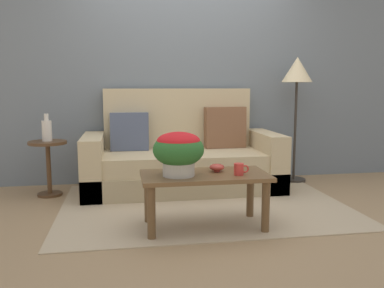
{
  "coord_description": "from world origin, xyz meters",
  "views": [
    {
      "loc": [
        -0.74,
        -3.55,
        1.13
      ],
      "look_at": [
        -0.11,
        0.15,
        0.59
      ],
      "focal_mm": 38.26,
      "sensor_mm": 36.0,
      "label": 1
    }
  ],
  "objects_px": {
    "couch": "(182,159)",
    "coffee_table": "(205,183)",
    "floor_lamp": "(297,78)",
    "snack_bowl": "(216,167)",
    "side_table": "(48,158)",
    "coffee_mug": "(239,169)",
    "table_vase": "(47,130)",
    "potted_plant": "(178,150)"
  },
  "relations": [
    {
      "from": "couch",
      "to": "coffee_table",
      "type": "bearing_deg",
      "value": -90.04
    },
    {
      "from": "floor_lamp",
      "to": "snack_bowl",
      "type": "height_order",
      "value": "floor_lamp"
    },
    {
      "from": "couch",
      "to": "side_table",
      "type": "distance_m",
      "value": 1.4
    },
    {
      "from": "coffee_mug",
      "to": "snack_bowl",
      "type": "distance_m",
      "value": 0.21
    },
    {
      "from": "couch",
      "to": "snack_bowl",
      "type": "xyz_separation_m",
      "value": [
        0.11,
        -1.22,
        0.15
      ]
    },
    {
      "from": "table_vase",
      "to": "floor_lamp",
      "type": "bearing_deg",
      "value": 3.71
    },
    {
      "from": "couch",
      "to": "potted_plant",
      "type": "relative_size",
      "value": 5.33
    },
    {
      "from": "couch",
      "to": "potted_plant",
      "type": "bearing_deg",
      "value": -99.26
    },
    {
      "from": "potted_plant",
      "to": "coffee_mug",
      "type": "bearing_deg",
      "value": -6.24
    },
    {
      "from": "coffee_table",
      "to": "floor_lamp",
      "type": "relative_size",
      "value": 0.69
    },
    {
      "from": "couch",
      "to": "coffee_mug",
      "type": "bearing_deg",
      "value": -79.52
    },
    {
      "from": "couch",
      "to": "coffee_mug",
      "type": "height_order",
      "value": "couch"
    },
    {
      "from": "coffee_table",
      "to": "coffee_mug",
      "type": "bearing_deg",
      "value": -19.04
    },
    {
      "from": "side_table",
      "to": "floor_lamp",
      "type": "distance_m",
      "value": 2.89
    },
    {
      "from": "coffee_table",
      "to": "potted_plant",
      "type": "height_order",
      "value": "potted_plant"
    },
    {
      "from": "coffee_table",
      "to": "side_table",
      "type": "relative_size",
      "value": 1.76
    },
    {
      "from": "couch",
      "to": "floor_lamp",
      "type": "bearing_deg",
      "value": 5.4
    },
    {
      "from": "floor_lamp",
      "to": "snack_bowl",
      "type": "distance_m",
      "value": 1.99
    },
    {
      "from": "coffee_table",
      "to": "table_vase",
      "type": "height_order",
      "value": "table_vase"
    },
    {
      "from": "coffee_table",
      "to": "floor_lamp",
      "type": "bearing_deg",
      "value": 45.89
    },
    {
      "from": "potted_plant",
      "to": "snack_bowl",
      "type": "xyz_separation_m",
      "value": [
        0.32,
        0.1,
        -0.17
      ]
    },
    {
      "from": "potted_plant",
      "to": "side_table",
      "type": "bearing_deg",
      "value": 132.97
    },
    {
      "from": "coffee_table",
      "to": "potted_plant",
      "type": "xyz_separation_m",
      "value": [
        -0.21,
        -0.04,
        0.28
      ]
    },
    {
      "from": "potted_plant",
      "to": "table_vase",
      "type": "xyz_separation_m",
      "value": [
        -1.18,
        1.27,
        0.04
      ]
    },
    {
      "from": "potted_plant",
      "to": "snack_bowl",
      "type": "bearing_deg",
      "value": 17.23
    },
    {
      "from": "coffee_mug",
      "to": "side_table",
      "type": "bearing_deg",
      "value": 141.37
    },
    {
      "from": "coffee_table",
      "to": "coffee_mug",
      "type": "distance_m",
      "value": 0.3
    },
    {
      "from": "side_table",
      "to": "coffee_mug",
      "type": "distance_m",
      "value": 2.11
    },
    {
      "from": "floor_lamp",
      "to": "table_vase",
      "type": "xyz_separation_m",
      "value": [
        -2.76,
        -0.18,
        -0.53
      ]
    },
    {
      "from": "potted_plant",
      "to": "snack_bowl",
      "type": "relative_size",
      "value": 3.25
    },
    {
      "from": "coffee_table",
      "to": "snack_bowl",
      "type": "bearing_deg",
      "value": 30.39
    },
    {
      "from": "coffee_table",
      "to": "table_vase",
      "type": "bearing_deg",
      "value": 138.47
    },
    {
      "from": "coffee_mug",
      "to": "potted_plant",
      "type": "bearing_deg",
      "value": 173.76
    },
    {
      "from": "coffee_table",
      "to": "coffee_mug",
      "type": "height_order",
      "value": "coffee_mug"
    },
    {
      "from": "potted_plant",
      "to": "snack_bowl",
      "type": "height_order",
      "value": "potted_plant"
    },
    {
      "from": "coffee_mug",
      "to": "table_vase",
      "type": "bearing_deg",
      "value": 141.26
    },
    {
      "from": "coffee_table",
      "to": "floor_lamp",
      "type": "height_order",
      "value": "floor_lamp"
    },
    {
      "from": "coffee_table",
      "to": "snack_bowl",
      "type": "relative_size",
      "value": 8.26
    },
    {
      "from": "side_table",
      "to": "floor_lamp",
      "type": "xyz_separation_m",
      "value": [
        2.76,
        0.18,
        0.82
      ]
    },
    {
      "from": "couch",
      "to": "coffee_table",
      "type": "xyz_separation_m",
      "value": [
        -0.0,
        -1.28,
        0.04
      ]
    },
    {
      "from": "floor_lamp",
      "to": "coffee_mug",
      "type": "xyz_separation_m",
      "value": [
        -1.12,
        -1.5,
        -0.73
      ]
    },
    {
      "from": "floor_lamp",
      "to": "coffee_mug",
      "type": "relative_size",
      "value": 12.18
    }
  ]
}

